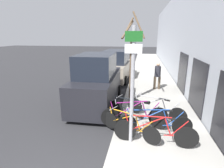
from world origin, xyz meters
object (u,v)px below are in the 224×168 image
at_px(bicycle_0, 155,132).
at_px(bicycle_4, 135,113).
at_px(bicycle_5, 155,109).
at_px(bicycle_3, 135,115).
at_px(parked_car_1, 116,67).
at_px(bicycle_1, 129,126).
at_px(bicycle_2, 154,124).
at_px(street_tree, 131,64).
at_px(parked_car_0, 97,83).
at_px(signpost, 132,84).
at_px(pedestrian_near, 158,74).

distance_m(bicycle_0, bicycle_4, 1.45).
xyz_separation_m(bicycle_4, bicycle_5, (0.75, 0.46, -0.00)).
bearing_deg(bicycle_3, parked_car_1, 1.84).
bearing_deg(bicycle_4, bicycle_0, -130.04).
bearing_deg(bicycle_1, bicycle_4, 18.88).
relative_size(bicycle_2, bicycle_5, 1.11).
bearing_deg(parked_car_1, bicycle_0, -70.65).
xyz_separation_m(bicycle_2, bicycle_4, (-0.65, 0.74, 0.00)).
relative_size(bicycle_2, street_tree, 0.58).
height_order(bicycle_0, parked_car_0, parked_car_0).
distance_m(parked_car_0, street_tree, 1.90).
height_order(signpost, parked_car_0, signpost).
xyz_separation_m(bicycle_1, bicycle_5, (0.91, 1.43, 0.03)).
bearing_deg(bicycle_5, street_tree, 55.45).
distance_m(signpost, bicycle_0, 1.63).
xyz_separation_m(signpost, bicycle_0, (0.72, -0.04, -1.46)).
height_order(bicycle_1, bicycle_3, bicycle_3).
bearing_deg(bicycle_2, parked_car_0, 40.49).
height_order(signpost, parked_car_1, signpost).
bearing_deg(signpost, bicycle_5, 64.24).
height_order(bicycle_5, street_tree, street_tree).
bearing_deg(pedestrian_near, signpost, -116.58).
relative_size(bicycle_3, pedestrian_near, 1.47).
relative_size(bicycle_4, parked_car_1, 0.48).
xyz_separation_m(bicycle_1, street_tree, (-0.18, 3.28, 1.51)).
distance_m(bicycle_2, parked_car_1, 8.14).
bearing_deg(signpost, bicycle_2, 35.70).
bearing_deg(bicycle_4, street_tree, 32.66).
bearing_deg(bicycle_0, parked_car_0, 43.28).
bearing_deg(parked_car_1, bicycle_3, -73.23).
distance_m(signpost, bicycle_4, 1.95).
height_order(parked_car_0, parked_car_1, parked_car_0).
bearing_deg(bicycle_2, signpost, 120.40).
height_order(signpost, bicycle_3, signpost).
distance_m(bicycle_1, bicycle_3, 0.70).
relative_size(signpost, bicycle_5, 1.56).
relative_size(parked_car_1, street_tree, 1.10).
bearing_deg(parked_car_0, signpost, -59.96).
bearing_deg(bicycle_1, bicycle_5, -4.21).
bearing_deg(signpost, bicycle_4, 86.19).
distance_m(signpost, parked_car_0, 3.68).
distance_m(bicycle_4, bicycle_5, 0.88).
height_order(parked_car_1, pedestrian_near, parked_car_1).
bearing_deg(parked_car_0, street_tree, 17.07).
xyz_separation_m(bicycle_0, bicycle_1, (-0.79, 0.34, -0.04)).
bearing_deg(bicycle_3, bicycle_1, 156.16).
relative_size(bicycle_2, bicycle_3, 1.03).
xyz_separation_m(parked_car_1, pedestrian_near, (2.90, -2.49, 0.07)).
bearing_deg(parked_car_1, bicycle_5, -65.68).
height_order(bicycle_3, parked_car_0, parked_car_0).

